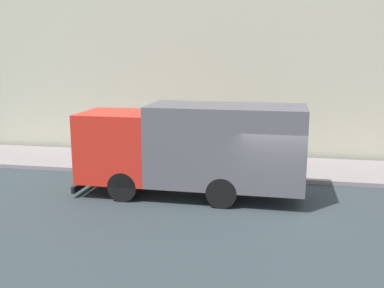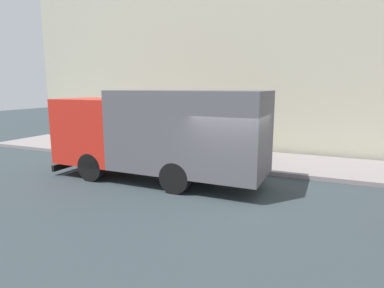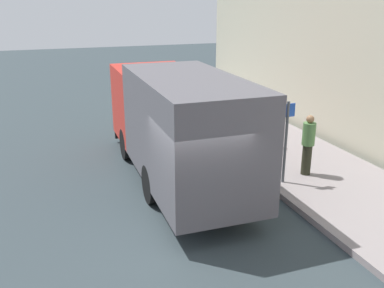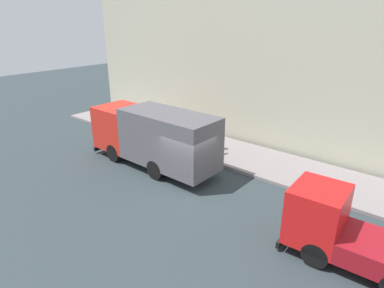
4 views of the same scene
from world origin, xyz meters
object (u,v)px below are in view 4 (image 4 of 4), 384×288
small_flatbed_truck (352,234)px  pedestrian_walking (177,127)px  traffic_cone_orange (156,133)px  large_utility_truck (153,135)px  street_sign_post (206,133)px  pedestrian_standing (212,135)px

small_flatbed_truck → pedestrian_walking: small_flatbed_truck is taller
traffic_cone_orange → large_utility_truck: bearing=-135.6°
pedestrian_walking → street_sign_post: (-0.84, -3.00, 0.48)m
small_flatbed_truck → pedestrian_walking: bearing=65.8°
pedestrian_standing → traffic_cone_orange: (-0.71, 4.04, -0.62)m
traffic_cone_orange → street_sign_post: 4.45m
large_utility_truck → traffic_cone_orange: bearing=44.9°
street_sign_post → pedestrian_standing: bearing=16.6°
small_flatbed_truck → street_sign_post: 9.75m
large_utility_truck → small_flatbed_truck: (-1.22, -10.44, -0.67)m
small_flatbed_truck → traffic_cone_orange: (4.10, 13.25, -0.62)m
large_utility_truck → street_sign_post: bearing=-29.0°
traffic_cone_orange → street_sign_post: bearing=-92.9°
large_utility_truck → traffic_cone_orange: (2.88, 2.81, -1.29)m
small_flatbed_truck → street_sign_post: street_sign_post is taller
traffic_cone_orange → small_flatbed_truck: bearing=-107.2°
pedestrian_walking → street_sign_post: bearing=21.4°
pedestrian_walking → pedestrian_standing: 2.72m
small_flatbed_truck → pedestrian_standing: (4.81, 9.21, -0.00)m
small_flatbed_truck → street_sign_post: size_ratio=2.39×
large_utility_truck → pedestrian_standing: bearing=-18.4°
pedestrian_walking → traffic_cone_orange: 1.56m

